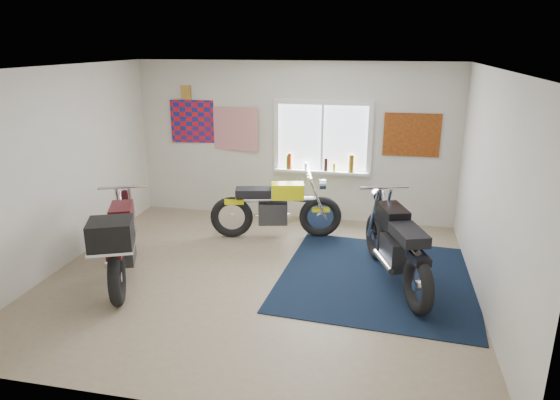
% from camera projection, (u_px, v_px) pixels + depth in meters
% --- Properties ---
extents(ground, '(5.50, 5.50, 0.00)m').
position_uv_depth(ground, '(258.00, 278.00, 6.61)').
color(ground, '#9E896B').
rests_on(ground, ground).
extents(room_shell, '(5.50, 5.50, 5.50)m').
position_uv_depth(room_shell, '(257.00, 157.00, 6.11)').
color(room_shell, white).
rests_on(room_shell, ground).
extents(navy_rug, '(2.68, 2.77, 0.01)m').
position_uv_depth(navy_rug, '(377.00, 278.00, 6.61)').
color(navy_rug, black).
rests_on(navy_rug, ground).
extents(window_assembly, '(1.66, 0.17, 1.26)m').
position_uv_depth(window_assembly, '(322.00, 143.00, 8.40)').
color(window_assembly, white).
rests_on(window_assembly, room_shell).
extents(oil_bottles, '(1.16, 0.09, 0.30)m').
position_uv_depth(oil_bottles, '(322.00, 163.00, 8.43)').
color(oil_bottles, maroon).
rests_on(oil_bottles, window_assembly).
extents(flag_display, '(1.60, 0.10, 1.17)m').
position_uv_depth(flag_display, '(186.00, 92.00, 8.64)').
color(flag_display, red).
rests_on(flag_display, room_shell).
extents(triumph_poster, '(0.90, 0.03, 0.70)m').
position_uv_depth(triumph_poster, '(412.00, 135.00, 8.07)').
color(triumph_poster, '#A54C14').
rests_on(triumph_poster, room_shell).
extents(yellow_triumph, '(2.06, 0.72, 1.05)m').
position_uv_depth(yellow_triumph, '(276.00, 209.00, 7.89)').
color(yellow_triumph, black).
rests_on(yellow_triumph, ground).
extents(black_chrome_bike, '(0.95, 2.15, 1.15)m').
position_uv_depth(black_chrome_bike, '(396.00, 247.00, 6.34)').
color(black_chrome_bike, black).
rests_on(black_chrome_bike, navy_rug).
extents(maroon_tourer, '(1.16, 2.11, 1.10)m').
position_uv_depth(maroon_tourer, '(120.00, 241.00, 6.32)').
color(maroon_tourer, black).
rests_on(maroon_tourer, ground).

